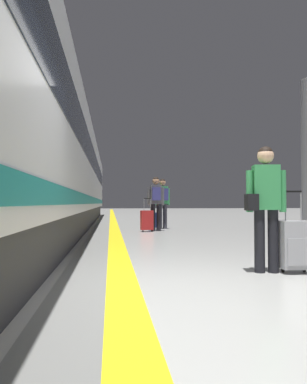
{
  "coord_description": "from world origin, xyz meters",
  "views": [
    {
      "loc": [
        -0.78,
        -3.87,
        0.9
      ],
      "look_at": [
        0.21,
        4.59,
        1.16
      ],
      "focal_mm": 34.68,
      "sensor_mm": 36.0,
      "label": 1
    }
  ],
  "objects_px": {
    "passenger_mid": "(156,199)",
    "suitcase_mid": "(147,220)",
    "suitcase_near": "(154,220)",
    "rolling_suitcase_foreground": "(296,245)",
    "traveller_foreground": "(265,199)",
    "high_speed_train": "(51,157)",
    "passenger_near": "(163,199)"
  },
  "relations": [
    {
      "from": "suitcase_near",
      "to": "suitcase_mid",
      "type": "distance_m",
      "value": 1.08
    },
    {
      "from": "suitcase_mid",
      "to": "high_speed_train",
      "type": "bearing_deg",
      "value": 154.66
    },
    {
      "from": "high_speed_train",
      "to": "rolling_suitcase_foreground",
      "type": "relative_size",
      "value": 30.36
    },
    {
      "from": "passenger_near",
      "to": "suitcase_mid",
      "type": "relative_size",
      "value": 1.66
    },
    {
      "from": "traveller_foreground",
      "to": "rolling_suitcase_foreground",
      "type": "relative_size",
      "value": 1.54
    },
    {
      "from": "high_speed_train",
      "to": "traveller_foreground",
      "type": "distance_m",
      "value": 9.6
    },
    {
      "from": "high_speed_train",
      "to": "passenger_mid",
      "type": "relative_size",
      "value": 18.43
    },
    {
      "from": "rolling_suitcase_foreground",
      "to": "suitcase_mid",
      "type": "distance_m",
      "value": 7.23
    },
    {
      "from": "rolling_suitcase_foreground",
      "to": "suitcase_mid",
      "type": "bearing_deg",
      "value": 99.76
    },
    {
      "from": "high_speed_train",
      "to": "suitcase_near",
      "type": "relative_size",
      "value": 55.84
    },
    {
      "from": "passenger_mid",
      "to": "suitcase_near",
      "type": "bearing_deg",
      "value": 87.42
    },
    {
      "from": "traveller_foreground",
      "to": "suitcase_mid",
      "type": "height_order",
      "value": "traveller_foreground"
    },
    {
      "from": "rolling_suitcase_foreground",
      "to": "passenger_mid",
      "type": "distance_m",
      "value": 7.45
    },
    {
      "from": "passenger_near",
      "to": "suitcase_near",
      "type": "height_order",
      "value": "passenger_near"
    },
    {
      "from": "high_speed_train",
      "to": "traveller_foreground",
      "type": "height_order",
      "value": "high_speed_train"
    },
    {
      "from": "passenger_mid",
      "to": "suitcase_mid",
      "type": "bearing_deg",
      "value": -143.08
    },
    {
      "from": "suitcase_near",
      "to": "rolling_suitcase_foreground",
      "type": "bearing_deg",
      "value": -83.9
    },
    {
      "from": "high_speed_train",
      "to": "traveller_foreground",
      "type": "bearing_deg",
      "value": -64.49
    },
    {
      "from": "traveller_foreground",
      "to": "passenger_mid",
      "type": "bearing_deg",
      "value": 94.25
    },
    {
      "from": "rolling_suitcase_foreground",
      "to": "passenger_near",
      "type": "distance_m",
      "value": 8.4
    },
    {
      "from": "high_speed_train",
      "to": "traveller_foreground",
      "type": "xyz_separation_m",
      "value": [
        4.08,
        -8.55,
        -1.55
      ]
    },
    {
      "from": "traveller_foreground",
      "to": "rolling_suitcase_foreground",
      "type": "distance_m",
      "value": 0.7
    },
    {
      "from": "rolling_suitcase_foreground",
      "to": "suitcase_near",
      "type": "distance_m",
      "value": 8.19
    },
    {
      "from": "traveller_foreground",
      "to": "passenger_mid",
      "type": "distance_m",
      "value": 7.29
    },
    {
      "from": "traveller_foreground",
      "to": "rolling_suitcase_foreground",
      "type": "xyz_separation_m",
      "value": [
        0.37,
        -0.1,
        -0.58
      ]
    },
    {
      "from": "suitcase_near",
      "to": "suitcase_mid",
      "type": "xyz_separation_m",
      "value": [
        -0.36,
        -1.02,
        0.05
      ]
    },
    {
      "from": "suitcase_near",
      "to": "passenger_mid",
      "type": "relative_size",
      "value": 0.33
    },
    {
      "from": "passenger_near",
      "to": "passenger_mid",
      "type": "distance_m",
      "value": 1.05
    },
    {
      "from": "rolling_suitcase_foreground",
      "to": "suitcase_near",
      "type": "xyz_separation_m",
      "value": [
        -0.87,
        8.15,
        -0.05
      ]
    },
    {
      "from": "suitcase_mid",
      "to": "traveller_foreground",
      "type": "bearing_deg",
      "value": -83.02
    },
    {
      "from": "rolling_suitcase_foreground",
      "to": "passenger_mid",
      "type": "height_order",
      "value": "passenger_mid"
    },
    {
      "from": "passenger_mid",
      "to": "suitcase_mid",
      "type": "distance_m",
      "value": 0.79
    }
  ]
}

